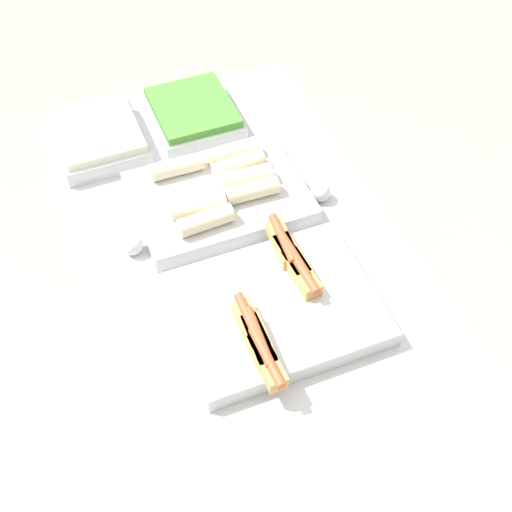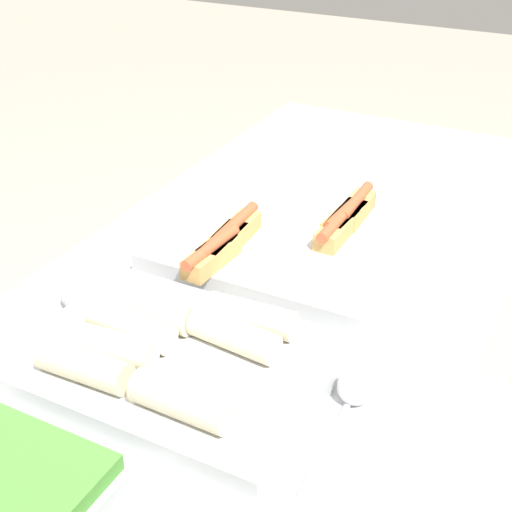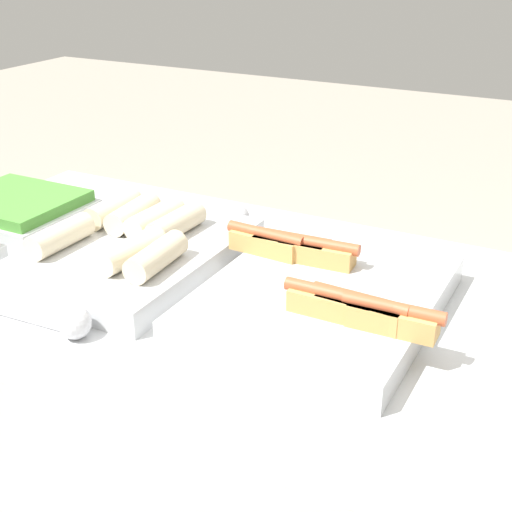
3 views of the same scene
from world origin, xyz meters
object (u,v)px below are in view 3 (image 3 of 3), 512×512
object	(u,v)px
tray_hotdogs	(322,295)
serving_spoon_near	(69,322)
tray_wraps	(134,248)
serving_spoon_far	(232,217)
tray_side_back	(17,212)

from	to	relation	value
tray_hotdogs	serving_spoon_near	xyz separation A→B (m)	(-0.33, -0.26, -0.01)
tray_wraps	serving_spoon_far	xyz separation A→B (m)	(0.07, 0.26, -0.01)
tray_wraps	serving_spoon_near	size ratio (longest dim) A/B	1.93
tray_wraps	serving_spoon_near	bearing A→B (deg)	-75.73
serving_spoon_near	tray_hotdogs	bearing A→B (deg)	38.45
tray_wraps	serving_spoon_far	world-z (taller)	tray_wraps
tray_side_back	serving_spoon_far	bearing A→B (deg)	27.74
serving_spoon_far	tray_side_back	bearing A→B (deg)	-152.26
tray_hotdogs	serving_spoon_near	world-z (taller)	tray_hotdogs
tray_wraps	serving_spoon_near	world-z (taller)	tray_wraps
tray_hotdogs	tray_wraps	bearing A→B (deg)	179.60
tray_side_back	serving_spoon_near	distance (m)	0.52
tray_side_back	serving_spoon_near	bearing A→B (deg)	-36.38
tray_hotdogs	serving_spoon_far	bearing A→B (deg)	141.13
serving_spoon_near	tray_side_back	bearing A→B (deg)	143.62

